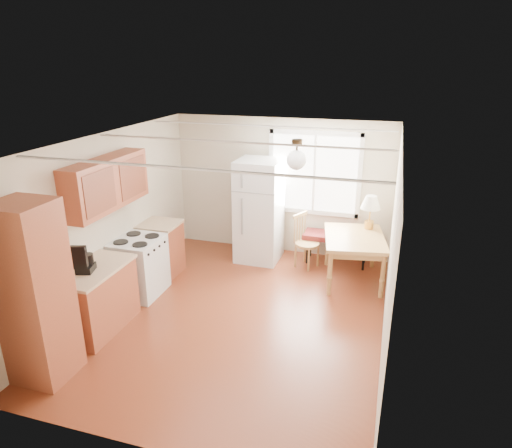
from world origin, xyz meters
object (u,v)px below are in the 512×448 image
at_px(refrigerator, 259,211).
at_px(bench, 337,238).
at_px(chair, 303,237).
at_px(dining_table, 354,242).

bearing_deg(refrigerator, bench, 8.63).
relative_size(refrigerator, chair, 1.94).
bearing_deg(dining_table, bench, 109.64).
height_order(dining_table, chair, chair).
bearing_deg(chair, refrigerator, -160.17).
xyz_separation_m(refrigerator, dining_table, (1.73, -0.41, -0.24)).
bearing_deg(chair, bench, 50.04).
height_order(refrigerator, chair, refrigerator).
xyz_separation_m(refrigerator, bench, (1.38, 0.19, -0.44)).
xyz_separation_m(dining_table, chair, (-0.90, 0.34, -0.13)).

